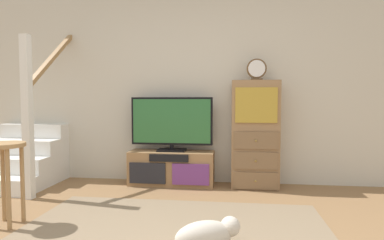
{
  "coord_description": "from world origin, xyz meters",
  "views": [
    {
      "loc": [
        0.48,
        -1.95,
        1.1
      ],
      "look_at": [
        0.02,
        1.76,
        0.87
      ],
      "focal_mm": 30.85,
      "sensor_mm": 36.0,
      "label": 1
    }
  ],
  "objects_px": {
    "media_console": "(172,168)",
    "television": "(172,123)",
    "desk_clock": "(257,70)",
    "bar_stool_near": "(5,164)",
    "dog": "(208,235)",
    "side_cabinet": "(255,134)"
  },
  "relations": [
    {
      "from": "desk_clock",
      "to": "bar_stool_near",
      "type": "xyz_separation_m",
      "value": [
        -2.24,
        -1.54,
        -0.93
      ]
    },
    {
      "from": "media_console",
      "to": "desk_clock",
      "type": "height_order",
      "value": "desk_clock"
    },
    {
      "from": "desk_clock",
      "to": "bar_stool_near",
      "type": "height_order",
      "value": "desk_clock"
    },
    {
      "from": "television",
      "to": "dog",
      "type": "distance_m",
      "value": 2.04
    },
    {
      "from": "media_console",
      "to": "bar_stool_near",
      "type": "relative_size",
      "value": 1.5
    },
    {
      "from": "bar_stool_near",
      "to": "dog",
      "type": "xyz_separation_m",
      "value": [
        1.78,
        -0.26,
        -0.42
      ]
    },
    {
      "from": "media_console",
      "to": "television",
      "type": "xyz_separation_m",
      "value": [
        -0.0,
        0.02,
        0.59
      ]
    },
    {
      "from": "media_console",
      "to": "dog",
      "type": "relative_size",
      "value": 2.15
    },
    {
      "from": "dog",
      "to": "television",
      "type": "bearing_deg",
      "value": 108.34
    },
    {
      "from": "media_console",
      "to": "bar_stool_near",
      "type": "distance_m",
      "value": 1.96
    },
    {
      "from": "television",
      "to": "bar_stool_near",
      "type": "bearing_deg",
      "value": -126.89
    },
    {
      "from": "side_cabinet",
      "to": "bar_stool_near",
      "type": "relative_size",
      "value": 1.84
    },
    {
      "from": "media_console",
      "to": "television",
      "type": "relative_size",
      "value": 1.03
    },
    {
      "from": "dog",
      "to": "media_console",
      "type": "bearing_deg",
      "value": 108.57
    },
    {
      "from": "television",
      "to": "side_cabinet",
      "type": "distance_m",
      "value": 1.06
    },
    {
      "from": "television",
      "to": "dog",
      "type": "relative_size",
      "value": 2.09
    },
    {
      "from": "media_console",
      "to": "side_cabinet",
      "type": "relative_size",
      "value": 0.82
    },
    {
      "from": "side_cabinet",
      "to": "dog",
      "type": "xyz_separation_m",
      "value": [
        -0.45,
        -1.81,
        -0.55
      ]
    },
    {
      "from": "television",
      "to": "dog",
      "type": "xyz_separation_m",
      "value": [
        0.61,
        -1.83,
        -0.69
      ]
    },
    {
      "from": "media_console",
      "to": "television",
      "type": "height_order",
      "value": "television"
    },
    {
      "from": "television",
      "to": "side_cabinet",
      "type": "height_order",
      "value": "side_cabinet"
    },
    {
      "from": "side_cabinet",
      "to": "desk_clock",
      "type": "bearing_deg",
      "value": -58.41
    }
  ]
}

